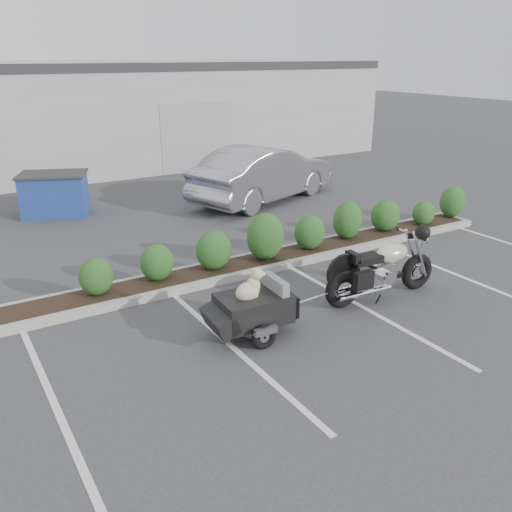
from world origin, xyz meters
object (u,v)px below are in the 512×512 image
motorcycle (382,270)px  sedan (263,174)px  pet_trailer (252,307)px  dumpster (55,194)px

motorcycle → sedan: 7.51m
pet_trailer → dumpster: dumpster is taller
motorcycle → pet_trailer: 2.79m
motorcycle → dumpster: 9.78m
pet_trailer → dumpster: size_ratio=0.93×
motorcycle → sedan: size_ratio=0.49×
pet_trailer → dumpster: bearing=100.5°
dumpster → sedan: bearing=5.9°
motorcycle → pet_trailer: (-2.79, 0.03, -0.07)m
pet_trailer → sedan: sedan is taller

